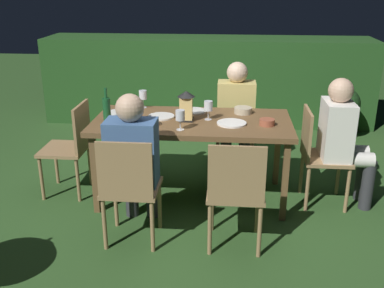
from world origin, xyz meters
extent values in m
plane|color=#2D5123|center=(0.00, 0.00, 0.00)|extent=(16.00, 16.00, 0.00)
cube|color=brown|center=(0.00, 0.00, 0.73)|extent=(1.74, 0.86, 0.04)
cube|color=brown|center=(-0.80, -0.36, 0.35)|extent=(0.05, 0.05, 0.71)
cube|color=brown|center=(0.80, -0.36, 0.35)|extent=(0.05, 0.05, 0.71)
cube|color=brown|center=(-0.80, 0.36, 0.35)|extent=(0.05, 0.05, 0.71)
cube|color=brown|center=(0.80, 0.36, 0.35)|extent=(0.05, 0.05, 0.71)
cube|color=#9E7A51|center=(0.39, -0.75, 0.43)|extent=(0.42, 0.40, 0.03)
cube|color=#9E7A51|center=(0.39, -0.94, 0.66)|extent=(0.40, 0.02, 0.42)
cylinder|color=#9E7A51|center=(0.21, -0.58, 0.21)|extent=(0.03, 0.03, 0.42)
cylinder|color=#9E7A51|center=(0.57, -0.58, 0.21)|extent=(0.03, 0.03, 0.42)
cylinder|color=#9E7A51|center=(0.21, -0.92, 0.21)|extent=(0.03, 0.03, 0.42)
cylinder|color=#9E7A51|center=(0.57, -0.92, 0.21)|extent=(0.03, 0.03, 0.42)
cube|color=#9E7A51|center=(1.19, 0.00, 0.43)|extent=(0.40, 0.42, 0.03)
cube|color=#9E7A51|center=(1.00, 0.00, 0.66)|extent=(0.03, 0.40, 0.42)
cylinder|color=#9E7A51|center=(1.36, 0.18, 0.21)|extent=(0.03, 0.03, 0.42)
cylinder|color=#9E7A51|center=(1.36, -0.18, 0.21)|extent=(0.03, 0.03, 0.42)
cylinder|color=#9E7A51|center=(1.02, 0.18, 0.21)|extent=(0.03, 0.03, 0.42)
cylinder|color=#9E7A51|center=(1.02, -0.18, 0.21)|extent=(0.03, 0.03, 0.42)
cube|color=white|center=(1.25, 0.00, 0.70)|extent=(0.24, 0.38, 0.50)
sphere|color=#D1A889|center=(1.25, 0.00, 1.04)|extent=(0.21, 0.21, 0.21)
cylinder|color=white|center=(1.39, 0.09, 0.46)|extent=(0.36, 0.13, 0.13)
cylinder|color=white|center=(1.39, -0.09, 0.46)|extent=(0.36, 0.13, 0.13)
cylinder|color=#333338|center=(1.55, 0.09, 0.23)|extent=(0.11, 0.11, 0.45)
cylinder|color=#333338|center=(1.55, -0.09, 0.23)|extent=(0.11, 0.11, 0.45)
cube|color=#9E7A51|center=(0.39, 0.75, 0.43)|extent=(0.42, 0.40, 0.03)
cube|color=#9E7A51|center=(0.39, 0.94, 0.66)|extent=(0.40, 0.03, 0.42)
cylinder|color=#9E7A51|center=(0.57, 0.58, 0.21)|extent=(0.03, 0.03, 0.42)
cylinder|color=#9E7A51|center=(0.21, 0.58, 0.21)|extent=(0.03, 0.03, 0.42)
cylinder|color=#9E7A51|center=(0.57, 0.92, 0.21)|extent=(0.03, 0.03, 0.42)
cylinder|color=#9E7A51|center=(0.21, 0.92, 0.21)|extent=(0.03, 0.03, 0.42)
cube|color=tan|center=(0.39, 0.69, 0.70)|extent=(0.38, 0.24, 0.50)
sphere|color=beige|center=(0.39, 0.69, 1.04)|extent=(0.21, 0.21, 0.21)
cylinder|color=tan|center=(0.48, 0.55, 0.46)|extent=(0.13, 0.36, 0.13)
cylinder|color=tan|center=(0.30, 0.55, 0.46)|extent=(0.13, 0.36, 0.13)
cylinder|color=#333338|center=(0.48, 0.39, 0.23)|extent=(0.11, 0.11, 0.45)
cylinder|color=#333338|center=(0.30, 0.39, 0.23)|extent=(0.11, 0.11, 0.45)
cube|color=#9E7A51|center=(-1.19, 0.00, 0.43)|extent=(0.40, 0.42, 0.03)
cube|color=#9E7A51|center=(-1.00, 0.00, 0.66)|extent=(0.03, 0.40, 0.42)
cylinder|color=#9E7A51|center=(-1.36, -0.18, 0.21)|extent=(0.03, 0.03, 0.42)
cylinder|color=#9E7A51|center=(-1.36, 0.18, 0.21)|extent=(0.03, 0.03, 0.42)
cylinder|color=#9E7A51|center=(-1.02, -0.18, 0.21)|extent=(0.03, 0.03, 0.42)
cylinder|color=#9E7A51|center=(-1.02, 0.18, 0.21)|extent=(0.03, 0.03, 0.42)
cube|color=#9E7A51|center=(-0.39, -0.75, 0.43)|extent=(0.42, 0.40, 0.03)
cube|color=#9E7A51|center=(-0.39, -0.94, 0.66)|extent=(0.40, 0.02, 0.42)
cylinder|color=#9E7A51|center=(-0.57, -0.58, 0.21)|extent=(0.03, 0.03, 0.42)
cylinder|color=#9E7A51|center=(-0.21, -0.58, 0.21)|extent=(0.03, 0.03, 0.42)
cylinder|color=#9E7A51|center=(-0.57, -0.92, 0.21)|extent=(0.03, 0.03, 0.42)
cylinder|color=#9E7A51|center=(-0.21, -0.92, 0.21)|extent=(0.03, 0.03, 0.42)
cube|color=#426699|center=(-0.39, -0.69, 0.70)|extent=(0.38, 0.24, 0.50)
sphere|color=#D1A889|center=(-0.39, -0.69, 1.04)|extent=(0.21, 0.21, 0.21)
cylinder|color=#426699|center=(-0.48, -0.55, 0.46)|extent=(0.13, 0.36, 0.13)
cylinder|color=#426699|center=(-0.30, -0.55, 0.46)|extent=(0.13, 0.36, 0.13)
cylinder|color=#333338|center=(-0.48, -0.39, 0.23)|extent=(0.11, 0.11, 0.45)
cylinder|color=#333338|center=(-0.30, -0.39, 0.23)|extent=(0.11, 0.11, 0.45)
cube|color=black|center=(-0.05, -0.02, 0.76)|extent=(0.12, 0.12, 0.01)
cube|color=#F9D17A|center=(-0.05, -0.02, 0.87)|extent=(0.11, 0.11, 0.20)
cone|color=black|center=(-0.05, -0.02, 0.99)|extent=(0.15, 0.15, 0.05)
cylinder|color=#195128|center=(-0.74, -0.08, 0.85)|extent=(0.07, 0.07, 0.20)
cylinder|color=#195128|center=(-0.74, -0.08, 1.00)|extent=(0.03, 0.03, 0.09)
cylinder|color=silver|center=(0.14, 0.03, 0.75)|extent=(0.06, 0.06, 0.00)
cylinder|color=silver|center=(0.14, 0.03, 0.80)|extent=(0.01, 0.01, 0.08)
cylinder|color=silver|center=(0.14, 0.03, 0.88)|extent=(0.08, 0.08, 0.08)
cylinder|color=maroon|center=(0.14, 0.03, 0.85)|extent=(0.07, 0.07, 0.03)
cylinder|color=silver|center=(-0.07, -0.28, 0.75)|extent=(0.06, 0.06, 0.00)
cylinder|color=silver|center=(-0.07, -0.28, 0.80)|extent=(0.01, 0.01, 0.08)
cylinder|color=silver|center=(-0.07, -0.28, 0.88)|extent=(0.08, 0.08, 0.08)
cylinder|color=maroon|center=(-0.07, -0.28, 0.85)|extent=(0.07, 0.07, 0.03)
cylinder|color=silver|center=(-0.49, -0.09, 0.75)|extent=(0.06, 0.06, 0.00)
cylinder|color=silver|center=(-0.49, -0.09, 0.80)|extent=(0.01, 0.01, 0.08)
cylinder|color=silver|center=(-0.49, -0.09, 0.88)|extent=(0.08, 0.08, 0.08)
cylinder|color=maroon|center=(-0.49, -0.09, 0.85)|extent=(0.07, 0.07, 0.03)
cylinder|color=silver|center=(-0.50, 0.36, 0.75)|extent=(0.06, 0.06, 0.00)
cylinder|color=silver|center=(-0.50, 0.36, 0.80)|extent=(0.01, 0.01, 0.08)
cylinder|color=silver|center=(-0.50, 0.36, 0.88)|extent=(0.08, 0.08, 0.08)
cylinder|color=maroon|center=(-0.50, 0.36, 0.85)|extent=(0.07, 0.07, 0.03)
cylinder|color=white|center=(-0.28, 0.06, 0.76)|extent=(0.24, 0.24, 0.01)
cylinder|color=white|center=(-0.01, 0.26, 0.76)|extent=(0.23, 0.23, 0.01)
cylinder|color=white|center=(0.35, -0.08, 0.76)|extent=(0.25, 0.25, 0.01)
cylinder|color=white|center=(-0.68, 0.15, 0.76)|extent=(0.23, 0.23, 0.01)
cylinder|color=silver|center=(-0.35, -0.19, 0.78)|extent=(0.16, 0.16, 0.06)
cylinder|color=#424C1E|center=(-0.35, -0.19, 0.79)|extent=(0.13, 0.13, 0.02)
cylinder|color=#9E5138|center=(0.65, -0.09, 0.78)|extent=(0.13, 0.13, 0.05)
cylinder|color=tan|center=(0.65, -0.09, 0.79)|extent=(0.11, 0.11, 0.02)
cylinder|color=#BCAD8E|center=(0.45, 0.25, 0.78)|extent=(0.16, 0.16, 0.06)
cylinder|color=#477533|center=(0.45, 0.25, 0.79)|extent=(0.14, 0.14, 0.02)
cube|color=#234C1E|center=(0.00, 2.48, 0.58)|extent=(4.49, 0.79, 1.16)
cylinder|color=#9E5133|center=(1.72, 1.74, 0.15)|extent=(0.28, 0.28, 0.30)
sphere|color=#193816|center=(1.72, 1.74, 0.47)|extent=(0.41, 0.41, 0.41)
camera|label=1|loc=(0.33, -3.77, 1.93)|focal=42.09mm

